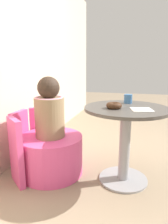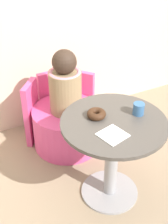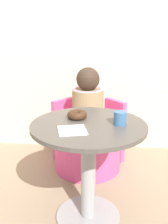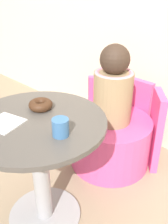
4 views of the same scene
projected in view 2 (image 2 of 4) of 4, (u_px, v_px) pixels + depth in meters
ground_plane at (116, 185)px, 2.46m from camera, size 12.00×12.00×0.00m
round_table at (113, 145)px, 2.14m from camera, size 0.71×0.71×0.67m
tub_chair at (67, 127)px, 2.79m from camera, size 0.60×0.60×0.37m
booth_backrest at (55, 104)px, 2.91m from camera, size 0.70×0.25×0.59m
child_figure at (65, 85)px, 2.54m from camera, size 0.27×0.27×0.55m
donut at (96, 114)px, 2.05m from camera, size 0.13×0.13×0.05m
cup at (139, 109)px, 2.07m from camera, size 0.08×0.08×0.08m
paper_napkin at (113, 135)px, 1.90m from camera, size 0.19×0.19×0.01m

